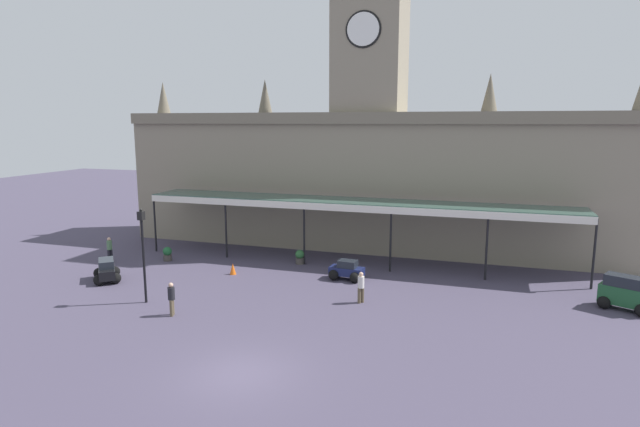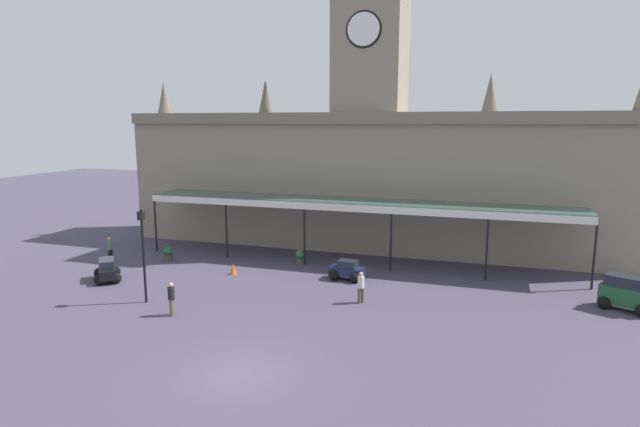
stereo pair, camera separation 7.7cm
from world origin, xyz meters
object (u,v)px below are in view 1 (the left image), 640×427
(car_navy_sedan, at_px, (347,271))
(planter_forecourt_centre, at_px, (300,257))
(pedestrian_near_entrance, at_px, (171,298))
(victorian_lamppost, at_px, (143,245))
(traffic_cone, at_px, (233,269))
(pedestrian_crossing_forecourt, at_px, (110,248))
(car_green_van, at_px, (626,295))
(car_black_estate, at_px, (107,271))
(pedestrian_beside_cars, at_px, (361,286))
(planter_near_kerb, at_px, (167,254))

(car_navy_sedan, bearing_deg, planter_forecourt_centre, 148.08)
(pedestrian_near_entrance, xyz_separation_m, victorian_lamppost, (-2.38, 1.21, 2.19))
(traffic_cone, bearing_deg, pedestrian_crossing_forecourt, 178.58)
(car_green_van, relative_size, traffic_cone, 3.68)
(pedestrian_near_entrance, relative_size, planter_forecourt_centre, 1.74)
(planter_forecourt_centre, bearing_deg, pedestrian_near_entrance, -104.18)
(car_green_van, xyz_separation_m, traffic_cone, (-21.76, -0.38, -0.46))
(car_black_estate, distance_m, traffic_cone, 7.44)
(car_navy_sedan, relative_size, planter_forecourt_centre, 2.21)
(car_black_estate, distance_m, victorian_lamppost, 5.83)
(pedestrian_beside_cars, bearing_deg, car_green_van, 13.18)
(pedestrian_near_entrance, distance_m, planter_near_kerb, 10.77)
(car_navy_sedan, distance_m, planter_forecourt_centre, 4.60)
(pedestrian_beside_cars, xyz_separation_m, pedestrian_crossing_forecourt, (-18.22, 2.88, 0.00))
(car_green_van, bearing_deg, pedestrian_near_entrance, -160.28)
(car_navy_sedan, relative_size, car_green_van, 0.82)
(pedestrian_beside_cars, distance_m, planter_forecourt_centre, 8.41)
(traffic_cone, relative_size, planter_forecourt_centre, 0.73)
(car_navy_sedan, xyz_separation_m, pedestrian_beside_cars, (1.76, -3.77, 0.41))
(victorian_lamppost, distance_m, planter_near_kerb, 8.89)
(victorian_lamppost, relative_size, traffic_cone, 7.12)
(pedestrian_crossing_forecourt, relative_size, traffic_cone, 2.38)
(car_green_van, height_order, traffic_cone, car_green_van)
(pedestrian_beside_cars, bearing_deg, car_black_estate, -176.83)
(car_navy_sedan, bearing_deg, traffic_cone, -171.00)
(car_green_van, distance_m, pedestrian_crossing_forecourt, 31.17)
(car_navy_sedan, relative_size, planter_near_kerb, 2.21)
(traffic_cone, bearing_deg, planter_forecourt_centre, 48.38)
(pedestrian_crossing_forecourt, bearing_deg, planter_near_kerb, 19.84)
(traffic_cone, bearing_deg, car_navy_sedan, 9.00)
(car_navy_sedan, height_order, victorian_lamppost, victorian_lamppost)
(planter_forecourt_centre, bearing_deg, planter_near_kerb, -167.36)
(victorian_lamppost, distance_m, traffic_cone, 6.94)
(pedestrian_near_entrance, bearing_deg, pedestrian_crossing_forecourt, 142.63)
(car_black_estate, relative_size, planter_forecourt_centre, 2.50)
(car_black_estate, xyz_separation_m, pedestrian_beside_cars, (15.37, 0.85, 0.34))
(victorian_lamppost, bearing_deg, car_black_estate, 150.87)
(car_green_van, height_order, pedestrian_near_entrance, car_green_van)
(victorian_lamppost, xyz_separation_m, traffic_cone, (1.97, 6.06, -2.75))
(victorian_lamppost, height_order, traffic_cone, victorian_lamppost)
(car_navy_sedan, bearing_deg, pedestrian_beside_cars, -64.90)
(pedestrian_crossing_forecourt, xyz_separation_m, pedestrian_near_entrance, (9.82, -7.50, 0.00))
(traffic_cone, distance_m, planter_near_kerb, 5.96)
(planter_forecourt_centre, bearing_deg, car_green_van, -9.64)
(planter_near_kerb, bearing_deg, car_green_van, -2.42)
(car_navy_sedan, bearing_deg, planter_near_kerb, 178.07)
(planter_forecourt_centre, bearing_deg, traffic_cone, -131.62)
(pedestrian_crossing_forecourt, height_order, planter_forecourt_centre, pedestrian_crossing_forecourt)
(pedestrian_crossing_forecourt, relative_size, pedestrian_near_entrance, 1.00)
(planter_near_kerb, bearing_deg, pedestrian_near_entrance, -55.01)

